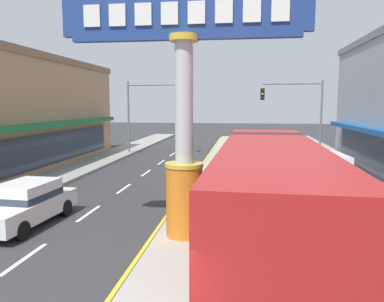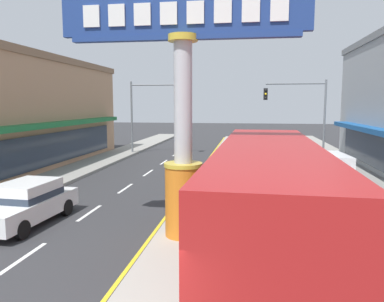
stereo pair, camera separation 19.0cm
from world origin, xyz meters
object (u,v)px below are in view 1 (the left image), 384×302
at_px(sedan_near_right_lane, 26,203).
at_px(bus_far_right_lane, 270,195).
at_px(traffic_light_left_side, 148,105).
at_px(suv_near_left_lane, 325,172).
at_px(traffic_light_right_side, 299,105).
at_px(district_sign, 184,109).

relative_size(sedan_near_right_lane, bus_far_right_lane, 0.39).
relative_size(traffic_light_left_side, suv_near_left_lane, 1.32).
bearing_deg(suv_near_left_lane, traffic_light_left_side, 135.13).
height_order(traffic_light_right_side, suv_near_left_lane, traffic_light_right_side).
relative_size(traffic_light_right_side, bus_far_right_lane, 0.55).
relative_size(traffic_light_left_side, bus_far_right_lane, 0.55).
bearing_deg(traffic_light_left_side, district_sign, -72.47).
relative_size(traffic_light_right_side, suv_near_left_lane, 1.32).
bearing_deg(traffic_light_right_side, sedan_near_right_lane, -122.82).
bearing_deg(district_sign, traffic_light_left_side, 107.53).
relative_size(sedan_near_right_lane, suv_near_left_lane, 0.94).
bearing_deg(bus_far_right_lane, sedan_near_right_lane, 166.38).
xyz_separation_m(traffic_light_left_side, traffic_light_right_side, (12.28, -0.17, 0.00)).
height_order(district_sign, traffic_light_left_side, district_sign).
bearing_deg(traffic_light_left_side, suv_near_left_lane, -44.87).
xyz_separation_m(district_sign, bus_far_right_lane, (2.56, -1.36, -2.28)).
height_order(district_sign, suv_near_left_lane, district_sign).
xyz_separation_m(district_sign, traffic_light_right_side, (6.14, 19.27, 0.10)).
distance_m(district_sign, traffic_light_right_side, 20.23).
distance_m(traffic_light_right_side, bus_far_right_lane, 21.08).
bearing_deg(district_sign, traffic_light_right_side, 72.32).
height_order(traffic_light_left_side, suv_near_left_lane, traffic_light_left_side).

